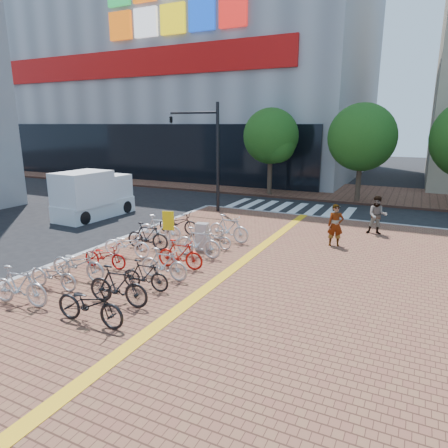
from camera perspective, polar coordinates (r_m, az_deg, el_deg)
The scene contains 30 objects.
ground at distance 12.77m, azimuth -12.19°, elevation -9.28°, with size 120.00×120.00×0.00m, color black.
sidewalk at distance 7.79m, azimuth -17.93°, elevation -25.89°, with size 14.00×34.00×0.15m, color brown.
tactile_strip at distance 8.35m, azimuth -23.37°, elevation -22.66°, with size 0.40×34.00×0.01m, color gold.
kerb_north at distance 22.13m, azimuth 13.85°, elevation 0.82°, with size 14.00×0.25×0.15m, color gray.
far_sidewalk at distance 31.41m, azimuth 12.08°, elevation 4.76°, with size 70.00×8.00×0.15m, color brown.
department_store at distance 48.12m, azimuth -3.97°, elevation 24.81°, with size 36.00×24.27×28.00m.
crosswalk at distance 24.64m, azimuth 9.18°, elevation 2.22°, with size 7.50×4.00×0.01m.
street_trees at distance 26.70m, azimuth 21.33°, elevation 11.22°, with size 16.20×4.60×6.35m.
bike_0 at distance 12.34m, azimuth -27.26°, elevation -7.88°, with size 0.53×1.87×1.12m, color #AAAAAF.
bike_1 at distance 13.13m, azimuth -23.21°, elevation -6.64°, with size 0.61×1.74×0.91m, color #A2A2A7.
bike_2 at distance 13.61m, azimuth -20.14°, elevation -5.31°, with size 0.70×2.01×1.06m, color #A5A5AA.
bike_3 at distance 14.41m, azimuth -16.62°, elevation -4.37°, with size 0.57×1.65×0.86m, color #A30D0B.
bike_4 at distance 15.34m, azimuth -13.70°, elevation -2.81°, with size 0.66×1.88×0.99m, color white.
bike_5 at distance 16.09m, azimuth -10.86°, elevation -1.69°, with size 0.51×1.80×1.08m, color black.
bike_6 at distance 16.96m, azimuth -9.21°, elevation -0.65°, with size 0.55×1.95×1.17m, color white.
bike_7 at distance 18.17m, azimuth -6.55°, elevation 0.19°, with size 0.68×1.94×1.02m, color black.
bike_8 at distance 10.58m, azimuth -18.62°, elevation -10.79°, with size 0.70×2.01×1.06m, color black.
bike_9 at distance 11.39m, azimuth -14.91°, elevation -8.52°, with size 0.53×1.87×1.12m, color black.
bike_10 at distance 12.23m, azimuth -11.18°, elevation -7.19°, with size 0.44×1.55×0.93m, color black.
bike_11 at distance 12.93m, azimuth -8.59°, elevation -5.67°, with size 0.48×1.70×1.02m, color #B3B4B8.
bike_12 at distance 13.81m, azimuth -6.29°, elevation -4.32°, with size 0.48×1.69×1.01m, color #A5130B.
bike_13 at distance 14.91m, azimuth -3.71°, elevation -2.65°, with size 0.53×1.87×1.12m, color #B8B9BD.
bike_14 at distance 15.99m, azimuth -1.47°, elevation -2.00°, with size 0.55×1.59×0.84m, color #A9A9AE.
bike_15 at distance 16.81m, azimuth 0.67°, elevation -0.63°, with size 0.54×1.92×1.15m, color silver.
pedestrian_a at distance 16.79m, azimuth 15.64°, elevation -0.18°, with size 0.63×0.41×1.72m, color gray.
pedestrian_b at distance 19.20m, azimuth 21.05°, elevation 1.18°, with size 0.84×0.66×1.74m, color #464959.
utility_box at distance 15.76m, azimuth -3.12°, elevation -1.80°, with size 0.49×0.36×1.08m, color #AEAEB3.
yellow_sign at distance 15.19m, azimuth -7.90°, elevation -0.09°, with size 0.45×0.15×1.68m.
traffic_light_pole at distance 23.04m, azimuth -4.07°, elevation 12.32°, with size 3.23×1.24×6.01m.
box_truck at distance 23.01m, azimuth -18.25°, elevation 3.91°, with size 2.08×4.52×2.57m.
Camera 1 is at (7.41, -9.12, 5.00)m, focal length 32.00 mm.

